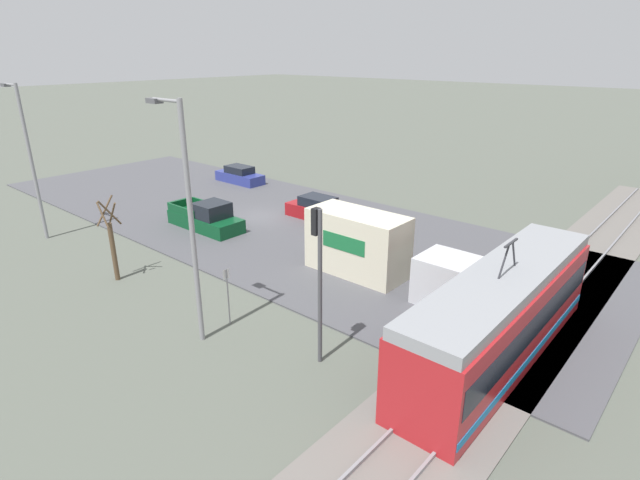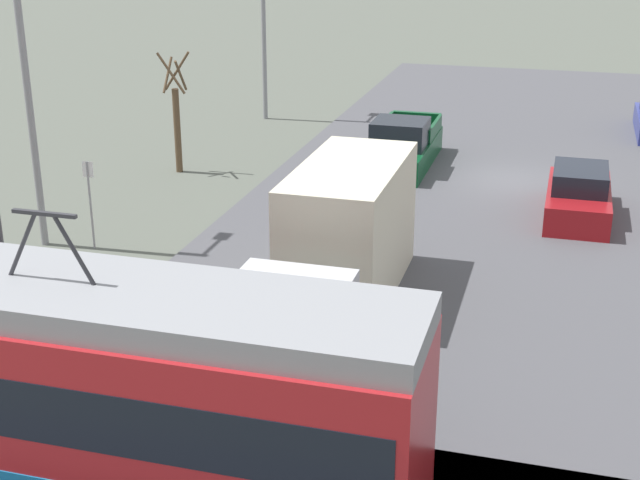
# 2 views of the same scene
# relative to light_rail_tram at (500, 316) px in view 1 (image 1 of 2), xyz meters

# --- Properties ---
(ground_plane) EXTENTS (320.00, 320.00, 0.00)m
(ground_plane) POSITION_rel_light_rail_tram_xyz_m (-5.72, -19.25, -1.77)
(ground_plane) COLOR #565B51
(road_surface) EXTENTS (16.32, 46.33, 0.08)m
(road_surface) POSITION_rel_light_rail_tram_xyz_m (-5.72, -19.25, -1.73)
(road_surface) COLOR #4C4C51
(road_surface) RESTS_ON ground
(rail_bed) EXTENTS (52.16, 4.40, 0.22)m
(rail_bed) POSITION_rel_light_rail_tram_xyz_m (-5.72, 0.00, -1.72)
(rail_bed) COLOR slate
(rail_bed) RESTS_ON ground
(light_rail_tram) EXTENTS (12.01, 2.68, 4.61)m
(light_rail_tram) POSITION_rel_light_rail_tram_xyz_m (0.00, 0.00, 0.00)
(light_rail_tram) COLOR #B21E23
(light_rail_tram) RESTS_ON ground
(box_truck) EXTENTS (2.34, 8.88, 3.23)m
(box_truck) POSITION_rel_light_rail_tram_xyz_m (-2.72, -7.35, -0.20)
(box_truck) COLOR silver
(box_truck) RESTS_ON ground
(pickup_truck) EXTENTS (2.06, 5.53, 1.85)m
(pickup_truck) POSITION_rel_light_rail_tram_xyz_m (-1.87, -20.07, -0.99)
(pickup_truck) COLOR #0C4723
(pickup_truck) RESTS_ON ground
(sedan_car_0) EXTENTS (1.76, 4.65, 1.44)m
(sedan_car_0) POSITION_rel_light_rail_tram_xyz_m (-11.25, -27.72, -1.09)
(sedan_car_0) COLOR navy
(sedan_car_0) RESTS_ON ground
(sedan_car_1) EXTENTS (1.88, 4.50, 1.54)m
(sedan_car_1) POSITION_rel_light_rail_tram_xyz_m (-8.14, -15.96, -1.06)
(sedan_car_1) COLOR maroon
(sedan_car_1) RESTS_ON ground
(traffic_light_pole) EXTENTS (0.28, 0.47, 5.96)m
(traffic_light_pole) POSITION_rel_light_rail_tram_xyz_m (4.52, -4.94, 2.05)
(traffic_light_pole) COLOR #47474C
(traffic_light_pole) RESTS_ON ground
(street_tree) EXTENTS (1.03, 0.86, 4.32)m
(street_tree) POSITION_rel_light_rail_tram_xyz_m (5.83, -17.34, 0.20)
(street_tree) COLOR brown
(street_tree) RESTS_ON ground
(street_lamp_near_crossing) EXTENTS (0.36, 1.95, 9.41)m
(street_lamp_near_crossing) POSITION_rel_light_rail_tram_xyz_m (6.46, -9.65, 3.58)
(street_lamp_near_crossing) COLOR gray
(street_lamp_near_crossing) RESTS_ON ground
(street_lamp_mid_block) EXTENTS (0.36, 1.95, 9.23)m
(street_lamp_mid_block) POSITION_rel_light_rail_tram_xyz_m (5.63, -26.49, 3.49)
(street_lamp_mid_block) COLOR gray
(street_lamp_mid_block) RESTS_ON ground
(no_parking_sign) EXTENTS (0.32, 0.08, 2.53)m
(no_parking_sign) POSITION_rel_light_rail_tram_xyz_m (4.94, -9.58, -0.24)
(no_parking_sign) COLOR gray
(no_parking_sign) RESTS_ON ground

